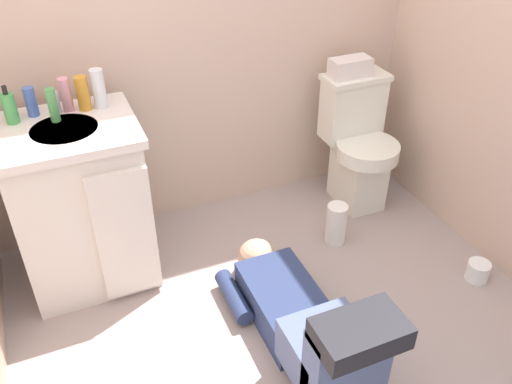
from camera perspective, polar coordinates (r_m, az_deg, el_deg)
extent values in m
cube|color=#9F8E89|center=(2.49, 3.50, -14.92)|extent=(2.83, 3.15, 0.04)
cube|color=white|center=(3.17, 10.81, 1.89)|extent=(0.22, 0.30, 0.38)
cylinder|color=white|center=(3.03, 11.80, 4.35)|extent=(0.35, 0.35, 0.08)
cube|color=white|center=(3.09, 10.25, 8.74)|extent=(0.34, 0.17, 0.34)
cube|color=white|center=(3.01, 10.61, 11.90)|extent=(0.36, 0.19, 0.03)
cube|color=silver|center=(2.62, -18.04, -1.70)|extent=(0.56, 0.48, 0.78)
cube|color=silver|center=(2.41, -19.76, 6.18)|extent=(0.60, 0.52, 0.04)
cylinder|color=silver|center=(2.40, -19.68, 5.87)|extent=(0.28, 0.28, 0.05)
cube|color=silver|center=(2.43, -13.67, -4.57)|extent=(0.26, 0.03, 0.66)
cylinder|color=silver|center=(2.51, -20.43, 8.95)|extent=(0.02, 0.02, 0.10)
cube|color=navy|center=(2.46, 3.15, -11.85)|extent=(0.29, 0.52, 0.17)
sphere|color=tan|center=(2.67, 0.08, -6.99)|extent=(0.19, 0.19, 0.19)
cube|color=slate|center=(2.19, 7.49, -16.35)|extent=(0.31, 0.28, 0.20)
cube|color=slate|center=(2.02, 9.77, -16.96)|extent=(0.31, 0.12, 0.32)
cube|color=black|center=(1.87, 11.03, -14.57)|extent=(0.31, 0.19, 0.09)
cylinder|color=navy|center=(2.53, -2.42, -11.05)|extent=(0.08, 0.30, 0.08)
cube|color=silver|center=(2.97, 9.99, 12.96)|extent=(0.22, 0.11, 0.10)
cylinder|color=#47A052|center=(2.49, -24.76, 8.09)|extent=(0.06, 0.06, 0.13)
cylinder|color=black|center=(2.46, -25.22, 9.80)|extent=(0.02, 0.02, 0.04)
cylinder|color=#4260B4|center=(2.52, -22.86, 8.85)|extent=(0.05, 0.05, 0.13)
cylinder|color=#4C9852|center=(2.43, -20.85, 8.64)|extent=(0.04, 0.04, 0.15)
cylinder|color=pink|center=(2.51, -19.60, 9.74)|extent=(0.05, 0.05, 0.15)
cylinder|color=orange|center=(2.50, -17.98, 9.97)|extent=(0.06, 0.06, 0.15)
cylinder|color=silver|center=(2.49, -16.42, 10.53)|extent=(0.06, 0.06, 0.18)
cylinder|color=white|center=(2.88, 8.55, -3.37)|extent=(0.11, 0.11, 0.23)
cylinder|color=white|center=(2.88, 22.56, -7.78)|extent=(0.11, 0.11, 0.10)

